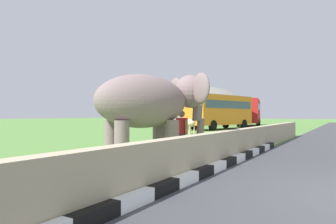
{
  "coord_description": "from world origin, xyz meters",
  "views": [
    {
      "loc": [
        -6.46,
        0.72,
        1.51
      ],
      "look_at": [
        1.76,
        5.69,
        1.6
      ],
      "focal_mm": 31.75,
      "sensor_mm": 36.0,
      "label": 1
    }
  ],
  "objects_px": {
    "bus_orange": "(220,109)",
    "cow_near": "(189,123)",
    "person_handler": "(182,131)",
    "bus_red": "(249,110)",
    "elephant": "(152,103)"
  },
  "relations": [
    {
      "from": "elephant",
      "to": "bus_orange",
      "type": "relative_size",
      "value": 0.44
    },
    {
      "from": "cow_near",
      "to": "person_handler",
      "type": "bearing_deg",
      "value": -154.26
    },
    {
      "from": "bus_orange",
      "to": "cow_near",
      "type": "relative_size",
      "value": 5.17
    },
    {
      "from": "elephant",
      "to": "cow_near",
      "type": "xyz_separation_m",
      "value": [
        12.27,
        4.92,
        -1.02
      ]
    },
    {
      "from": "bus_red",
      "to": "cow_near",
      "type": "xyz_separation_m",
      "value": [
        -19.38,
        -0.86,
        -1.21
      ]
    },
    {
      "from": "person_handler",
      "to": "bus_red",
      "type": "bearing_deg",
      "value": 11.42
    },
    {
      "from": "person_handler",
      "to": "cow_near",
      "type": "xyz_separation_m",
      "value": [
        10.89,
        5.25,
        -0.06
      ]
    },
    {
      "from": "bus_red",
      "to": "bus_orange",
      "type": "bearing_deg",
      "value": 178.98
    },
    {
      "from": "person_handler",
      "to": "cow_near",
      "type": "height_order",
      "value": "person_handler"
    },
    {
      "from": "elephant",
      "to": "bus_orange",
      "type": "xyz_separation_m",
      "value": [
        21.33,
        5.97,
        0.19
      ]
    },
    {
      "from": "elephant",
      "to": "bus_red",
      "type": "bearing_deg",
      "value": 10.35
    },
    {
      "from": "bus_orange",
      "to": "bus_red",
      "type": "xyz_separation_m",
      "value": [
        10.32,
        -0.18,
        0.0
      ]
    },
    {
      "from": "cow_near",
      "to": "bus_orange",
      "type": "bearing_deg",
      "value": 6.6
    },
    {
      "from": "person_handler",
      "to": "bus_red",
      "type": "distance_m",
      "value": 30.9
    },
    {
      "from": "person_handler",
      "to": "bus_orange",
      "type": "relative_size",
      "value": 0.18
    }
  ]
}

